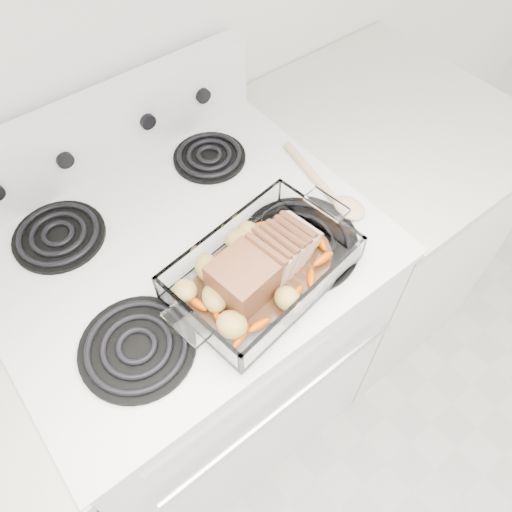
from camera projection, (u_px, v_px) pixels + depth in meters
electric_range at (199, 338)px, 1.40m from camera, size 0.78×0.70×1.12m
counter_right at (366, 228)px, 1.65m from camera, size 0.58×0.68×0.93m
baking_dish at (262, 272)px, 0.95m from camera, size 0.34×0.22×0.07m
pork_roast at (257, 267)px, 0.93m from camera, size 0.23×0.10×0.08m
roast_vegetables at (251, 260)px, 0.96m from camera, size 0.32×0.17×0.04m
wooden_spoon at (332, 192)px, 1.10m from camera, size 0.06×0.27×0.02m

